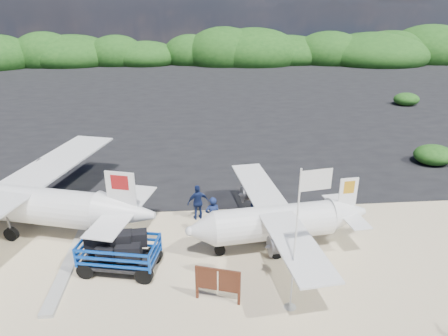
% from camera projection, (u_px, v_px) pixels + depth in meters
% --- Properties ---
extents(ground, '(160.00, 160.00, 0.00)m').
position_uv_depth(ground, '(182.00, 274.00, 15.49)').
color(ground, beige).
extents(asphalt_apron, '(90.00, 50.00, 0.04)m').
position_uv_depth(asphalt_apron, '(186.00, 98.00, 43.01)').
color(asphalt_apron, '#B2B2B2').
rests_on(asphalt_apron, ground).
extents(vegetation_band, '(124.00, 8.00, 4.40)m').
position_uv_depth(vegetation_band, '(187.00, 63.00, 65.94)').
color(vegetation_band, '#B2B2B2').
rests_on(vegetation_band, ground).
extents(baggage_cart, '(3.51, 2.46, 1.60)m').
position_uv_depth(baggage_cart, '(122.00, 270.00, 15.72)').
color(baggage_cart, '#0C44B4').
rests_on(baggage_cart, ground).
extents(flagpole, '(1.10, 0.60, 5.23)m').
position_uv_depth(flagpole, '(290.00, 307.00, 13.83)').
color(flagpole, white).
rests_on(flagpole, ground).
extents(signboard, '(1.68, 0.68, 1.41)m').
position_uv_depth(signboard, '(218.00, 301.00, 14.10)').
color(signboard, '#562918').
rests_on(signboard, ground).
extents(crew_a, '(0.76, 0.58, 1.88)m').
position_uv_depth(crew_a, '(213.00, 216.00, 17.73)').
color(crew_a, navy).
rests_on(crew_a, ground).
extents(crew_b, '(0.95, 0.76, 1.86)m').
position_uv_depth(crew_b, '(253.00, 218.00, 17.59)').
color(crew_b, navy).
rests_on(crew_b, ground).
extents(crew_c, '(1.12, 0.67, 1.78)m').
position_uv_depth(crew_c, '(198.00, 202.00, 19.05)').
color(crew_c, navy).
rests_on(crew_c, ground).
extents(aircraft_large, '(17.99, 17.99, 4.35)m').
position_uv_depth(aircraft_large, '(276.00, 102.00, 41.35)').
color(aircraft_large, '#B2B2B2').
rests_on(aircraft_large, ground).
extents(aircraft_small, '(8.89, 8.89, 2.90)m').
position_uv_depth(aircraft_small, '(96.00, 90.00, 46.55)').
color(aircraft_small, '#B2B2B2').
rests_on(aircraft_small, ground).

